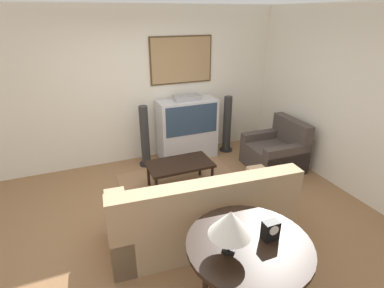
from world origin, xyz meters
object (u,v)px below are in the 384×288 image
Objects in this scene: speaker_tower_left at (145,138)px; armchair at (275,152)px; table_lamp at (230,223)px; couch at (201,216)px; mantel_clock at (270,230)px; tv at (187,128)px; coffee_table at (180,166)px; console_table at (249,249)px; speaker_tower_right at (227,126)px.

armchair is at bearing -24.62° from speaker_tower_left.
table_lamp is at bearing -42.94° from armchair.
couch is at bearing 78.48° from table_lamp.
mantel_clock is at bearing -0.14° from table_lamp.
tv is 3.05× the size of table_lamp.
coffee_table is 0.91× the size of console_table.
tv is 6.85× the size of mantel_clock.
armchair is 2.33m from speaker_tower_left.
couch is 1.99× the size of speaker_tower_left.
table_lamp is 0.36× the size of speaker_tower_left.
tv is 3.28m from mantel_clock.
speaker_tower_left is at bearing -113.04° from armchair.
speaker_tower_left is (0.08, 3.19, -0.51)m from table_lamp.
speaker_tower_right reaches higher than console_table.
armchair is 2.91m from mantel_clock.
tv is 3.30m from console_table.
coffee_table is at bearing -143.89° from speaker_tower_right.
speaker_tower_right is (1.65, 0.00, 0.00)m from speaker_tower_left.
tv reaches higher than coffee_table.
couch is 2.32m from armchair.
console_table reaches higher than coffee_table.
console_table is 0.98× the size of speaker_tower_left.
tv is at bearing 81.22° from mantel_clock.
couch is 12.53× the size of mantel_clock.
speaker_tower_left reaches higher than console_table.
mantel_clock reaches higher than coffee_table.
mantel_clock is (0.03, -2.21, 0.45)m from coffee_table.
armchair is 2.30× the size of table_lamp.
tv is 1.09× the size of speaker_tower_left.
tv is 0.83m from speaker_tower_left.
table_lamp is (-2.19, -2.23, 0.75)m from armchair.
speaker_tower_left is at bearing -177.39° from tv.
armchair is 0.82× the size of speaker_tower_right.
speaker_tower_right is at bearing 64.52° from console_table.
mantel_clock is at bearing 105.42° from couch.
couch reaches higher than coffee_table.
speaker_tower_left reaches higher than couch.
speaker_tower_left is at bearing 95.78° from mantel_clock.
mantel_clock reaches higher than armchair.
table_lamp reaches higher than armchair.
speaker_tower_right is at bearing -2.61° from tv.
mantel_clock is (-0.50, -3.23, 0.27)m from tv.
tv is 1.09× the size of speaker_tower_right.
console_table is 3.19m from speaker_tower_left.
mantel_clock is at bearing -37.11° from armchair.
tv reaches higher than speaker_tower_left.
coffee_table is at bearing 90.78° from mantel_clock.
speaker_tower_right is at bearing 0.00° from speaker_tower_left.
mantel_clock is 0.16× the size of speaker_tower_right.
table_lamp is at bearing -105.65° from tv.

